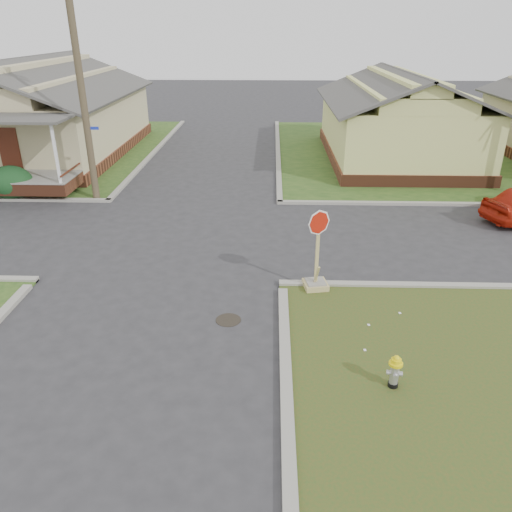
{
  "coord_description": "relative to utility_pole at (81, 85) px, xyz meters",
  "views": [
    {
      "loc": [
        3.24,
        -11.19,
        6.76
      ],
      "look_at": [
        2.85,
        1.0,
        1.1
      ],
      "focal_mm": 35.0,
      "sensor_mm": 36.0,
      "label": 1
    }
  ],
  "objects": [
    {
      "name": "fire_hydrant",
      "position": [
        9.98,
        -11.88,
        -4.2
      ],
      "size": [
        0.28,
        0.28,
        0.75
      ],
      "rotation": [
        0.0,
        0.0,
        -0.18
      ],
      "color": "black",
      "rests_on": "ground"
    },
    {
      "name": "utility_pole",
      "position": [
        0.0,
        0.0,
        0.0
      ],
      "size": [
        1.8,
        0.28,
        9.0
      ],
      "color": "#493C2A",
      "rests_on": "ground"
    },
    {
      "name": "manhole",
      "position": [
        6.4,
        -9.4,
        -4.66
      ],
      "size": [
        0.64,
        0.64,
        0.01
      ],
      "primitive_type": "cylinder",
      "color": "black",
      "rests_on": "ground"
    },
    {
      "name": "side_house_yellow",
      "position": [
        14.2,
        7.6,
        -2.47
      ],
      "size": [
        7.6,
        11.6,
        4.7
      ],
      "color": "brown",
      "rests_on": "ground"
    },
    {
      "name": "curbs",
      "position": [
        4.2,
        -3.9,
        -4.66
      ],
      "size": [
        80.0,
        40.0,
        0.12
      ],
      "primitive_type": null,
      "color": "gray",
      "rests_on": "ground"
    },
    {
      "name": "corner_house",
      "position": [
        -5.8,
        7.78,
        -2.38
      ],
      "size": [
        10.1,
        15.5,
        5.3
      ],
      "color": "brown",
      "rests_on": "ground"
    },
    {
      "name": "ground",
      "position": [
        4.2,
        -8.9,
        -4.66
      ],
      "size": [
        120.0,
        120.0,
        0.0
      ],
      "primitive_type": "plane",
      "color": "#2C2C2E",
      "rests_on": "ground"
    },
    {
      "name": "verge_far_left",
      "position": [
        -8.8,
        9.1,
        -4.64
      ],
      "size": [
        19.0,
        19.0,
        0.05
      ],
      "primitive_type": "cube",
      "color": "#294A1A",
      "rests_on": "ground"
    },
    {
      "name": "stop_sign",
      "position": [
        8.72,
        -7.68,
        -4.11
      ],
      "size": [
        0.66,
        0.64,
        2.31
      ],
      "rotation": [
        0.0,
        0.0,
        0.18
      ],
      "color": "tan",
      "rests_on": "ground"
    },
    {
      "name": "hedge_right",
      "position": [
        -3.63,
        0.09,
        -3.98
      ],
      "size": [
        1.65,
        1.35,
        1.26
      ],
      "primitive_type": "ellipsoid",
      "color": "#163D19",
      "rests_on": "verge_far_left"
    }
  ]
}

